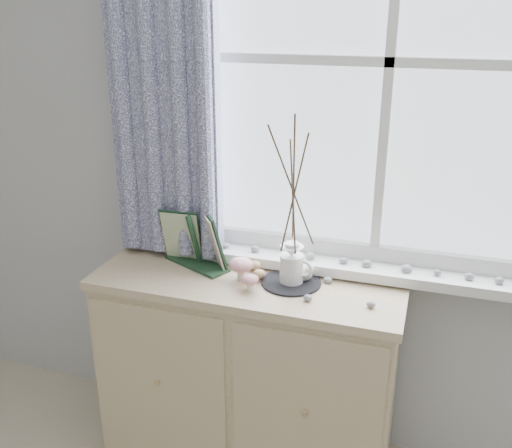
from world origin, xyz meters
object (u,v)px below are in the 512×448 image
sideboard (248,372)px  botanical_book (193,241)px  toadstool_cluster (243,269)px  twig_pitcher (294,186)px

sideboard → botanical_book: bearing=172.7°
sideboard → toadstool_cluster: 0.48m
botanical_book → toadstool_cluster: 0.24m
botanical_book → twig_pitcher: twig_pitcher is taller
sideboard → botanical_book: botanical_book is taller
toadstool_cluster → twig_pitcher: 0.38m
sideboard → toadstool_cluster: (-0.01, -0.03, 0.48)m
twig_pitcher → toadstool_cluster: bearing=-154.9°
sideboard → twig_pitcher: 0.83m
botanical_book → toadstool_cluster: size_ratio=2.22×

